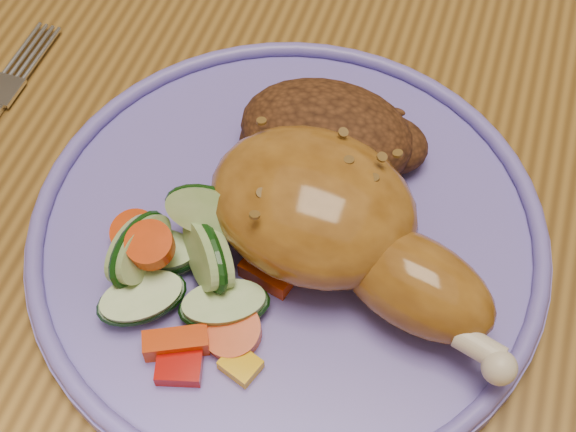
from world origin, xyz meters
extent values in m
cube|color=brown|center=(0.00, 0.00, 0.73)|extent=(0.90, 1.40, 0.04)
cylinder|color=#4C2D16|center=(-0.18, 0.37, 0.21)|extent=(0.04, 0.04, 0.41)
cylinder|color=#4C2D16|center=(0.18, 0.37, 0.21)|extent=(0.04, 0.04, 0.41)
cylinder|color=#4C2D16|center=(0.18, 0.73, 0.21)|extent=(0.04, 0.04, 0.41)
cylinder|color=#6B5DC3|center=(-0.02, -0.12, 0.76)|extent=(0.30, 0.30, 0.01)
torus|color=#6B5DC3|center=(-0.02, -0.12, 0.77)|extent=(0.30, 0.30, 0.01)
ellipsoid|color=#97601F|center=(0.00, -0.12, 0.79)|extent=(0.13, 0.12, 0.06)
ellipsoid|color=#97601F|center=(0.06, -0.15, 0.79)|extent=(0.10, 0.08, 0.05)
sphere|color=beige|center=(0.11, -0.18, 0.79)|extent=(0.02, 0.02, 0.02)
ellipsoid|color=#4A2712|center=(-0.01, -0.06, 0.78)|extent=(0.10, 0.08, 0.05)
ellipsoid|color=#4A2712|center=(0.02, -0.05, 0.77)|extent=(0.05, 0.04, 0.03)
ellipsoid|color=#4A2712|center=(-0.04, -0.07, 0.77)|extent=(0.04, 0.04, 0.02)
cube|color=#A50A05|center=(-0.05, -0.22, 0.77)|extent=(0.03, 0.02, 0.01)
cube|color=#E5A507|center=(-0.02, -0.21, 0.77)|extent=(0.02, 0.02, 0.01)
cube|color=red|center=(-0.05, -0.21, 0.77)|extent=(0.04, 0.03, 0.01)
cylinder|color=red|center=(-0.08, -0.17, 0.79)|extent=(0.03, 0.03, 0.01)
cube|color=red|center=(-0.02, -0.16, 0.77)|extent=(0.03, 0.02, 0.01)
cylinder|color=red|center=(-0.03, -0.19, 0.77)|extent=(0.03, 0.03, 0.02)
cylinder|color=red|center=(-0.10, -0.16, 0.77)|extent=(0.03, 0.03, 0.02)
cylinder|color=#A8C27E|center=(-0.08, -0.19, 0.77)|extent=(0.06, 0.06, 0.02)
cylinder|color=#A8C27E|center=(-0.08, -0.16, 0.77)|extent=(0.05, 0.05, 0.02)
cylinder|color=#A8C27E|center=(-0.09, -0.17, 0.79)|extent=(0.04, 0.05, 0.05)
cylinder|color=#A8C27E|center=(-0.03, -0.18, 0.77)|extent=(0.06, 0.06, 0.02)
cylinder|color=#A8C27E|center=(-0.05, -0.16, 0.78)|extent=(0.05, 0.05, 0.05)
cylinder|color=#A8C27E|center=(-0.06, -0.14, 0.79)|extent=(0.04, 0.04, 0.04)
cube|color=silver|center=(-0.23, -0.07, 0.75)|extent=(0.02, 0.08, 0.00)
camera|label=1|loc=(0.06, -0.36, 1.15)|focal=50.00mm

